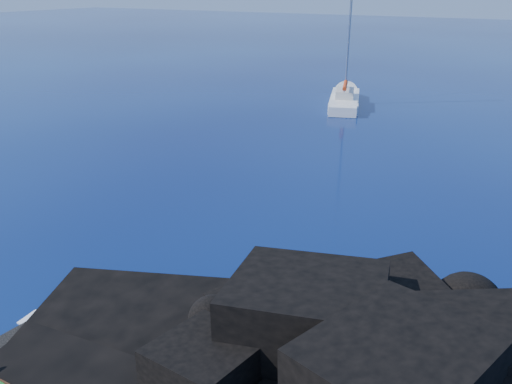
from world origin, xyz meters
TOP-DOWN VIEW (x-y plane):
  - surf_foam at (5.00, 5.00)m, footprint 10.00×8.00m
  - sailboat at (-2.14, 43.13)m, footprint 6.98×14.02m
  - sunbather at (2.64, -0.21)m, footprint 1.70×1.33m

SIDE VIEW (x-z plane):
  - surf_foam at x=5.00m, z-range -0.03..0.03m
  - sailboat at x=-2.14m, z-range -7.23..7.23m
  - sunbather at x=2.64m, z-range 0.40..0.64m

